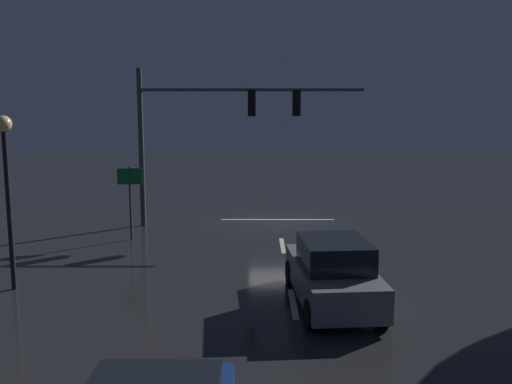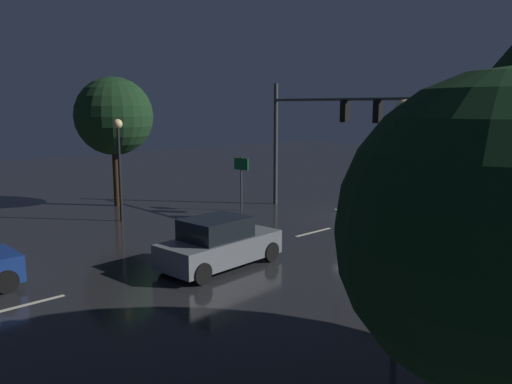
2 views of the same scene
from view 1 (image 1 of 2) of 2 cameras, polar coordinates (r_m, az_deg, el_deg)
name	(u,v)px [view 1 (image 1 of 2)]	position (r m, az deg, el deg)	size (l,w,h in m)	color
ground_plane	(278,223)	(24.22, 2.28, -3.13)	(80.00, 80.00, 0.00)	#232326
traffic_signal_assembly	(214,119)	(23.21, -4.24, 7.42)	(9.24, 0.47, 6.49)	#383A3D
lane_dash_far	(282,245)	(20.32, 2.71, -5.44)	(2.20, 0.16, 0.01)	beige
lane_dash_mid	(293,303)	(14.59, 3.81, -11.23)	(2.20, 0.16, 0.01)	beige
stop_bar	(278,220)	(24.85, 2.22, -2.81)	(5.00, 0.16, 0.01)	beige
car_approaching	(333,273)	(14.44, 7.81, -8.20)	(2.21, 4.48, 1.70)	slate
street_lamp_right_kerb	(6,168)	(16.33, -24.04, 2.23)	(0.44, 0.44, 4.74)	black
route_sign	(130,187)	(21.32, -12.69, 0.46)	(0.90, 0.18, 2.76)	#383A3D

